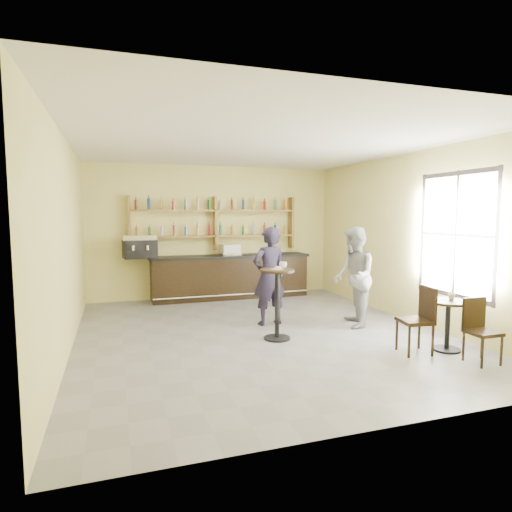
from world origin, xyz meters
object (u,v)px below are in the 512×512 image
object	(u,v)px
pedestal_table	(277,304)
cafe_table	(447,325)
bar_counter	(230,276)
man_main	(269,276)
chair_west	(415,320)
chair_south	(483,332)
pastry_case	(231,250)
patron_second	(354,277)
espresso_machine	(140,247)

from	to	relation	value
pedestal_table	cafe_table	size ratio (longest dim) A/B	1.52
bar_counter	man_main	xyz separation A→B (m)	(0.04, -2.66, 0.38)
cafe_table	chair_west	xyz separation A→B (m)	(-0.55, 0.05, 0.11)
man_main	cafe_table	size ratio (longest dim) A/B	2.37
cafe_table	chair_south	bearing A→B (deg)	-85.24
pedestal_table	cafe_table	world-z (taller)	pedestal_table
pastry_case	cafe_table	size ratio (longest dim) A/B	0.58
man_main	patron_second	xyz separation A→B (m)	(1.40, -0.61, 0.00)
chair_west	bar_counter	bearing A→B (deg)	-153.81
espresso_machine	pastry_case	size ratio (longest dim) A/B	1.63
man_main	chair_south	world-z (taller)	man_main
bar_counter	cafe_table	bearing A→B (deg)	-67.37
pedestal_table	pastry_case	bearing A→B (deg)	87.23
pastry_case	chair_south	distance (m)	5.96
chair_west	chair_south	bearing A→B (deg)	51.76
bar_counter	pastry_case	bearing A→B (deg)	0.00
pastry_case	pedestal_table	bearing A→B (deg)	-93.99
cafe_table	chair_south	xyz separation A→B (m)	(0.05, -0.60, 0.06)
chair_south	man_main	bearing A→B (deg)	126.54
pedestal_table	bar_counter	bearing A→B (deg)	87.43
espresso_machine	man_main	world-z (taller)	man_main
chair_west	patron_second	xyz separation A→B (m)	(-0.07, 1.61, 0.41)
patron_second	pedestal_table	bearing A→B (deg)	-57.51
espresso_machine	pastry_case	xyz separation A→B (m)	(2.13, 0.00, -0.13)
pastry_case	chair_west	bearing A→B (deg)	-74.21
chair_west	chair_south	world-z (taller)	chair_west
espresso_machine	pastry_case	bearing A→B (deg)	-7.37
pedestal_table	chair_south	bearing A→B (deg)	-40.57
espresso_machine	cafe_table	xyz separation A→B (m)	(4.17, -4.93, -0.92)
pastry_case	man_main	bearing A→B (deg)	-90.70
pastry_case	patron_second	distance (m)	3.58
patron_second	pastry_case	bearing A→B (deg)	-135.20
pedestal_table	patron_second	size ratio (longest dim) A/B	0.64
bar_counter	cafe_table	size ratio (longest dim) A/B	5.06
pedestal_table	chair_south	size ratio (longest dim) A/B	1.31
man_main	chair_west	xyz separation A→B (m)	(1.47, -2.22, -0.41)
espresso_machine	chair_west	bearing A→B (deg)	-60.82
bar_counter	chair_south	bearing A→B (deg)	-69.16
pastry_case	cafe_table	distance (m)	5.40
cafe_table	chair_south	distance (m)	0.61
patron_second	espresso_machine	bearing A→B (deg)	-111.40
man_main	patron_second	size ratio (longest dim) A/B	1.00
chair_west	pedestal_table	bearing A→B (deg)	-118.71
bar_counter	chair_south	distance (m)	5.92
espresso_machine	patron_second	bearing A→B (deg)	-50.04
pedestal_table	chair_west	world-z (taller)	pedestal_table
pastry_case	cafe_table	world-z (taller)	pastry_case
pastry_case	cafe_table	bearing A→B (deg)	-68.71
chair_south	bar_counter	bearing A→B (deg)	111.55
chair_south	chair_west	bearing A→B (deg)	133.42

